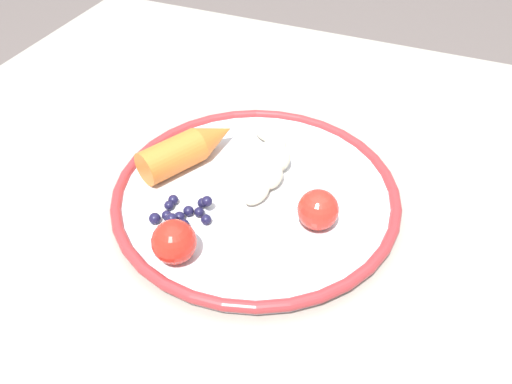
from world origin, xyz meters
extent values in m
cube|color=#99968A|center=(0.00, 0.00, 0.71)|extent=(0.91, 0.89, 0.03)
cube|color=gray|center=(0.40, -0.38, 0.35)|extent=(0.05, 0.05, 0.70)
cube|color=gray|center=(0.40, 0.38, 0.35)|extent=(0.05, 0.05, 0.70)
cylinder|color=silver|center=(0.03, -0.03, 0.73)|extent=(0.30, 0.30, 0.01)
torus|color=#9C2C2F|center=(0.03, -0.03, 0.74)|extent=(0.31, 0.31, 0.01)
ellipsoid|color=beige|center=(0.02, -0.03, 0.75)|extent=(0.04, 0.03, 0.02)
ellipsoid|color=beige|center=(0.05, -0.04, 0.75)|extent=(0.04, 0.03, 0.02)
ellipsoid|color=beige|center=(0.08, -0.03, 0.76)|extent=(0.04, 0.04, 0.03)
ellipsoid|color=beige|center=(0.10, -0.02, 0.75)|extent=(0.04, 0.04, 0.02)
ellipsoid|color=beige|center=(0.12, 0.00, 0.75)|extent=(0.04, 0.04, 0.02)
cylinder|color=orange|center=(0.03, 0.07, 0.76)|extent=(0.08, 0.07, 0.04)
cone|color=orange|center=(0.08, 0.04, 0.76)|extent=(0.06, 0.06, 0.04)
sphere|color=#191638|center=(-0.04, 0.03, 0.75)|extent=(0.01, 0.01, 0.01)
sphere|color=#191638|center=(-0.04, 0.04, 0.75)|extent=(0.01, 0.01, 0.01)
sphere|color=#191638|center=(-0.03, 0.00, 0.75)|extent=(0.01, 0.01, 0.01)
sphere|color=#191638|center=(-0.03, 0.04, 0.75)|extent=(0.01, 0.01, 0.01)
sphere|color=#191638|center=(-0.05, 0.02, 0.75)|extent=(0.01, 0.01, 0.01)
sphere|color=#191638|center=(-0.05, 0.05, 0.75)|extent=(0.01, 0.01, 0.01)
sphere|color=#191638|center=(-0.02, 0.04, 0.75)|extent=(0.01, 0.01, 0.01)
sphere|color=#191638|center=(-0.03, 0.02, 0.75)|extent=(0.01, 0.01, 0.01)
sphere|color=#191638|center=(-0.01, 0.01, 0.75)|extent=(0.01, 0.01, 0.01)
sphere|color=#191638|center=(-0.06, 0.01, 0.75)|extent=(0.01, 0.01, 0.01)
sphere|color=#191638|center=(-0.03, 0.01, 0.75)|extent=(0.01, 0.01, 0.01)
sphere|color=#191638|center=(-0.05, 0.03, 0.75)|extent=(0.01, 0.01, 0.01)
sphere|color=#191638|center=(-0.02, 0.01, 0.75)|extent=(0.01, 0.01, 0.01)
sphere|color=red|center=(-0.08, 0.01, 0.76)|extent=(0.04, 0.04, 0.04)
sphere|color=red|center=(0.01, -0.10, 0.76)|extent=(0.04, 0.04, 0.04)
camera|label=1|loc=(-0.35, -0.19, 1.12)|focal=36.33mm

